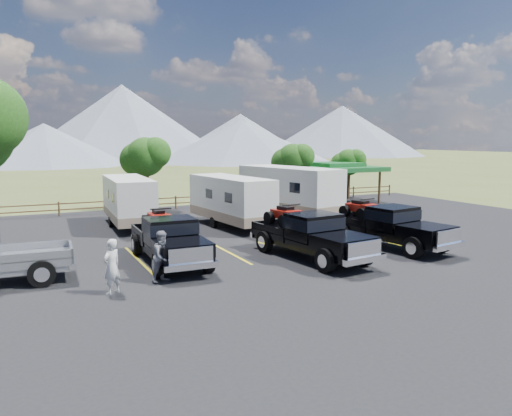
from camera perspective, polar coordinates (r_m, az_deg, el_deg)
name	(u,v)px	position (r m, az deg, el deg)	size (l,w,h in m)	color
ground	(310,267)	(20.37, 6.22, -6.76)	(320.00, 320.00, 0.00)	#4A5725
asphalt_lot	(275,252)	(22.88, 2.22, -5.02)	(44.00, 34.00, 0.04)	black
stall_lines	(265,247)	(23.74, 1.08, -4.48)	(12.12, 5.50, 0.01)	gold
tree_ne_a	(293,160)	(38.95, 4.19, 5.48)	(3.11, 2.92, 4.76)	black
tree_ne_b	(348,163)	(43.09, 10.47, 5.13)	(2.77, 2.59, 4.27)	black
tree_north	(145,157)	(36.70, -12.55, 5.71)	(3.46, 3.24, 5.25)	black
rail_fence	(202,200)	(37.60, -6.24, 0.96)	(36.12, 0.12, 1.00)	brown
pavilion	(335,168)	(41.13, 9.07, 4.56)	(6.20, 6.20, 3.22)	brown
mountain_range	(26,126)	(122.70, -24.83, 8.51)	(209.00, 71.00, 20.00)	slate
rig_left	(169,238)	(20.99, -9.95, -3.41)	(2.39, 6.41, 2.12)	black
rig_center	(310,234)	(21.54, 6.14, -2.95)	(2.91, 6.77, 2.19)	black
rig_right	(388,225)	(24.45, 14.83, -1.88)	(3.15, 6.80, 2.19)	black
trailer_left	(128,201)	(29.86, -14.38, 0.76)	(2.47, 8.27, 2.87)	silver
trailer_center	(231,201)	(28.91, -2.88, 0.82)	(2.84, 8.45, 2.92)	silver
trailer_right	(289,192)	(32.01, 3.80, 1.87)	(3.94, 9.53, 3.30)	silver
person_a	(112,266)	(17.23, -16.15, -6.44)	(0.68, 0.44, 1.86)	silver
person_b	(163,256)	(18.23, -10.58, -5.46)	(0.91, 0.71, 1.86)	slate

